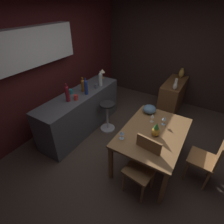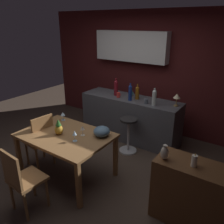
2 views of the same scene
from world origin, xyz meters
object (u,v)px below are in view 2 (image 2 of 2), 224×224
(wine_bottle_cobalt, at_px, (130,92))
(vase_ceramic_ivory, at_px, (165,153))
(cup_teal, at_px, (131,93))
(sideboard_cabinet, at_px, (200,197))
(bar_stool, at_px, (128,134))
(wine_bottle_clear, at_px, (154,97))
(wine_bottle_ruby, at_px, (116,87))
(dining_table, at_px, (66,139))
(pineapple_centerpiece, at_px, (59,128))
(cup_red, at_px, (118,95))
(wine_glass_center, at_px, (74,134))
(pillar_candle_tall, at_px, (194,161))
(chair_by_doorway, at_px, (22,179))
(counter_lamp, at_px, (177,97))
(wine_glass_right, at_px, (82,128))
(wine_bottle_amber, at_px, (137,92))
(chair_near_window, at_px, (41,139))
(cup_slate, at_px, (146,101))
(wine_glass_left, at_px, (63,114))
(fruit_bowl, at_px, (102,131))

(wine_bottle_cobalt, distance_m, vase_ceramic_ivory, 1.99)
(cup_teal, relative_size, vase_ceramic_ivory, 0.58)
(sideboard_cabinet, xyz_separation_m, bar_stool, (-1.58, 1.00, -0.05))
(wine_bottle_clear, distance_m, wine_bottle_ruby, 0.93)
(dining_table, bearing_deg, pineapple_centerpiece, -147.66)
(pineapple_centerpiece, xyz_separation_m, cup_red, (0.01, 1.64, 0.11))
(wine_glass_center, xyz_separation_m, vase_ceramic_ivory, (1.29, 0.17, 0.05))
(dining_table, xyz_separation_m, pillar_candle_tall, (1.89, 0.15, 0.23))
(cup_red, bearing_deg, chair_by_doorway, -86.11)
(chair_by_doorway, distance_m, counter_lamp, 2.86)
(wine_glass_right, height_order, cup_teal, cup_teal)
(dining_table, relative_size, pillar_candle_tall, 8.41)
(wine_bottle_cobalt, relative_size, cup_teal, 3.17)
(pillar_candle_tall, bearing_deg, chair_by_doorway, -150.36)
(chair_by_doorway, xyz_separation_m, counter_lamp, (0.99, 2.62, 0.57))
(wine_bottle_amber, xyz_separation_m, pillar_candle_tall, (1.59, -1.56, -0.15))
(wine_glass_right, distance_m, counter_lamp, 1.84)
(wine_glass_right, bearing_deg, counter_lamp, 62.50)
(wine_bottle_amber, bearing_deg, dining_table, -99.93)
(chair_near_window, distance_m, cup_slate, 2.02)
(chair_by_doorway, relative_size, wine_bottle_clear, 2.78)
(bar_stool, height_order, wine_glass_center, wine_glass_center)
(wine_glass_center, bearing_deg, sideboard_cabinet, 8.61)
(sideboard_cabinet, relative_size, wine_bottle_clear, 3.32)
(wine_glass_left, height_order, pillar_candle_tall, pillar_candle_tall)
(wine_bottle_cobalt, bearing_deg, dining_table, -98.07)
(wine_bottle_cobalt, bearing_deg, wine_glass_right, -89.17)
(sideboard_cabinet, distance_m, wine_bottle_ruby, 2.74)
(wine_bottle_ruby, relative_size, vase_ceramic_ivory, 1.91)
(wine_bottle_cobalt, bearing_deg, fruit_bowl, -78.17)
(chair_near_window, relative_size, pineapple_centerpiece, 3.86)
(fruit_bowl, bearing_deg, bar_stool, 94.13)
(wine_glass_center, relative_size, fruit_bowl, 0.64)
(cup_slate, height_order, vase_ceramic_ivory, vase_ceramic_ivory)
(fruit_bowl, distance_m, cup_slate, 1.30)
(pillar_candle_tall, bearing_deg, wine_glass_right, -179.14)
(chair_near_window, relative_size, chair_by_doorway, 1.03)
(chair_by_doorway, bearing_deg, cup_red, 93.89)
(cup_slate, bearing_deg, wine_bottle_amber, 152.81)
(wine_glass_right, bearing_deg, cup_teal, 95.70)
(sideboard_cabinet, height_order, wine_glass_right, wine_glass_right)
(wine_bottle_amber, bearing_deg, wine_bottle_cobalt, -117.95)
(wine_glass_right, bearing_deg, dining_table, -152.47)
(wine_bottle_cobalt, distance_m, cup_slate, 0.37)
(cup_red, bearing_deg, wine_glass_right, -77.89)
(sideboard_cabinet, bearing_deg, chair_by_doorway, -150.98)
(cup_teal, bearing_deg, chair_by_doorway, -89.47)
(chair_near_window, height_order, fruit_bowl, chair_near_window)
(chair_by_doorway, height_order, pineapple_centerpiece, pineapple_centerpiece)
(cup_teal, distance_m, pillar_candle_tall, 2.49)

